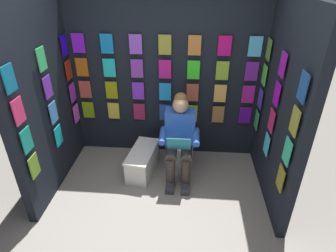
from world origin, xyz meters
TOP-DOWN VIEW (x-y plane):
  - ground_plane at (0.00, 0.00)m, footprint 30.00×30.00m
  - display_wall_back at (0.00, -1.66)m, footprint 2.79×0.14m
  - display_wall_left at (-1.40, -0.80)m, footprint 0.14×1.61m
  - display_wall_right at (1.40, -0.80)m, footprint 0.14×1.61m
  - toilet at (-0.24, -1.25)m, footprint 0.41×0.55m
  - person_reading at (-0.24, -1.02)m, footprint 0.52×0.68m
  - comic_longbox_near at (0.28, -1.03)m, footprint 0.41×0.75m

SIDE VIEW (x-z plane):
  - ground_plane at x=0.00m, z-range 0.00..0.00m
  - comic_longbox_near at x=0.28m, z-range 0.00..0.36m
  - toilet at x=-0.24m, z-range -0.06..0.71m
  - person_reading at x=-0.24m, z-range 0.00..1.20m
  - display_wall_left at x=-1.40m, z-range 0.00..2.35m
  - display_wall_right at x=1.40m, z-range 0.00..2.35m
  - display_wall_back at x=0.00m, z-range 0.00..2.35m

